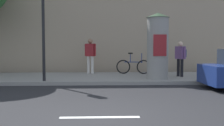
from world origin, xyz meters
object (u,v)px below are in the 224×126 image
pedestrian_in_dark_shirt (181,56)px  bicycle_leaning (133,66)px  traffic_light (42,8)px  poster_column (158,46)px  pedestrian_near_pole (90,53)px

pedestrian_in_dark_shirt → bicycle_leaning: pedestrian_in_dark_shirt is taller
traffic_light → bicycle_leaning: size_ratio=2.49×
poster_column → bicycle_leaning: 2.56m
traffic_light → pedestrian_in_dark_shirt: traffic_light is taller
pedestrian_in_dark_shirt → bicycle_leaning: bearing=147.7°
poster_column → pedestrian_near_pole: 3.81m
pedestrian_in_dark_shirt → pedestrian_near_pole: 4.51m
pedestrian_near_pole → bicycle_leaning: bearing=-3.4°
pedestrian_in_dark_shirt → pedestrian_near_pole: (-4.28, 1.44, 0.09)m
traffic_light → bicycle_leaning: 5.52m
traffic_light → pedestrian_near_pole: (1.81, 2.93, -1.87)m
traffic_light → bicycle_leaning: traffic_light is taller
traffic_light → poster_column: 5.07m
pedestrian_in_dark_shirt → bicycle_leaning: size_ratio=0.93×
poster_column → pedestrian_near_pole: poster_column is taller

